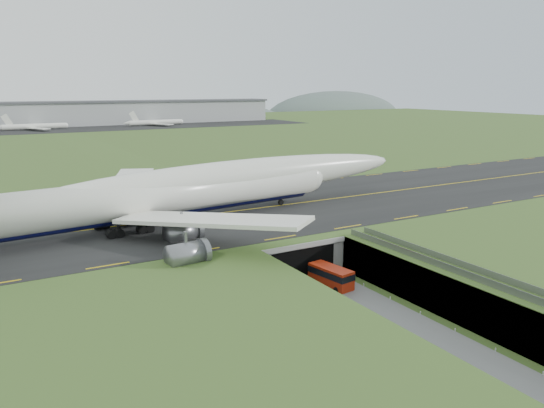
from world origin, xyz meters
TOP-DOWN VIEW (x-y plane):
  - ground at (0.00, 0.00)m, footprint 900.00×900.00m
  - airfield_deck at (0.00, 0.00)m, footprint 800.00×800.00m
  - trench_road at (0.00, -7.50)m, footprint 12.00×75.00m
  - taxiway at (0.00, 33.00)m, footprint 800.00×44.00m
  - tunnel_portal at (0.00, 16.71)m, footprint 17.00×22.30m
  - guideway at (11.00, -19.11)m, footprint 3.00×53.00m
  - jumbo_jet at (-10.50, 30.79)m, footprint 104.02×64.83m
  - shuttle_tram at (1.69, 2.80)m, footprint 4.00×7.96m
  - cargo_terminal at (-0.09, 299.41)m, footprint 320.00×67.00m
  - distant_hills at (64.38, 430.00)m, footprint 700.00×91.00m

SIDE VIEW (x-z plane):
  - distant_hills at x=64.38m, z-range -34.00..26.00m
  - ground at x=0.00m, z-range 0.00..0.00m
  - trench_road at x=0.00m, z-range 0.00..0.20m
  - shuttle_tram at x=1.69m, z-range 0.15..3.26m
  - airfield_deck at x=0.00m, z-range 0.00..6.00m
  - tunnel_portal at x=0.00m, z-range 0.33..6.33m
  - guideway at x=11.00m, z-range 1.80..8.85m
  - taxiway at x=0.00m, z-range 6.00..6.18m
  - jumbo_jet at x=-10.50m, z-range 1.04..22.61m
  - cargo_terminal at x=-0.09m, z-range 6.16..21.76m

